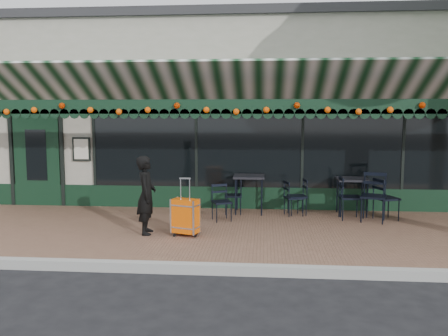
# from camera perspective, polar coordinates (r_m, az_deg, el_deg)

# --- Properties ---
(ground) EXTENTS (80.00, 80.00, 0.00)m
(ground) POSITION_cam_1_polar(r_m,az_deg,el_deg) (7.15, 0.22, -12.45)
(ground) COLOR black
(ground) RESTS_ON ground
(sidewalk) EXTENTS (18.00, 4.00, 0.15)m
(sidewalk) POSITION_cam_1_polar(r_m,az_deg,el_deg) (9.04, 1.26, -7.85)
(sidewalk) COLOR brown
(sidewalk) RESTS_ON ground
(curb) EXTENTS (18.00, 0.16, 0.15)m
(curb) POSITION_cam_1_polar(r_m,az_deg,el_deg) (7.05, 0.16, -12.09)
(curb) COLOR #9E9E99
(curb) RESTS_ON ground
(restaurant_building) EXTENTS (12.00, 9.60, 4.50)m
(restaurant_building) POSITION_cam_1_polar(r_m,az_deg,el_deg) (14.58, 2.74, 6.39)
(restaurant_building) COLOR gray
(restaurant_building) RESTS_ON ground
(woman) EXTENTS (0.41, 0.56, 1.42)m
(woman) POSITION_cam_1_polar(r_m,az_deg,el_deg) (8.69, -9.32, -3.23)
(woman) COLOR black
(woman) RESTS_ON sidewalk
(suitcase) EXTENTS (0.51, 0.39, 1.04)m
(suitcase) POSITION_cam_1_polar(r_m,az_deg,el_deg) (8.52, -4.67, -5.85)
(suitcase) COLOR #EB5A07
(suitcase) RESTS_ON sidewalk
(cafe_table_a) EXTENTS (0.65, 0.65, 0.80)m
(cafe_table_a) POSITION_cam_1_polar(r_m,az_deg,el_deg) (10.52, 15.17, -1.63)
(cafe_table_a) COLOR black
(cafe_table_a) RESTS_ON sidewalk
(cafe_table_b) EXTENTS (0.67, 0.67, 0.83)m
(cafe_table_b) POSITION_cam_1_polar(r_m,az_deg,el_deg) (10.38, 3.04, -1.36)
(cafe_table_b) COLOR black
(cafe_table_b) RESTS_ON sidewalk
(chair_a_left) EXTENTS (0.45, 0.45, 0.79)m
(chair_a_left) POSITION_cam_1_polar(r_m,az_deg,el_deg) (10.34, 8.79, -3.43)
(chair_a_left) COLOR black
(chair_a_left) RESTS_ON sidewalk
(chair_a_right) EXTENTS (0.46, 0.46, 0.90)m
(chair_a_right) POSITION_cam_1_polar(r_m,az_deg,el_deg) (10.12, 14.95, -3.48)
(chair_a_right) COLOR black
(chair_a_right) RESTS_ON sidewalk
(chair_a_front) EXTENTS (0.63, 0.63, 1.00)m
(chair_a_front) POSITION_cam_1_polar(r_m,az_deg,el_deg) (10.03, 17.54, -3.36)
(chair_a_front) COLOR black
(chair_a_front) RESTS_ON sidewalk
(chair_a_extra) EXTENTS (0.56, 0.56, 0.88)m
(chair_a_extra) POSITION_cam_1_polar(r_m,az_deg,el_deg) (10.27, 18.94, -3.53)
(chair_a_extra) COLOR black
(chair_a_extra) RESTS_ON sidewalk
(chair_b_left) EXTENTS (0.41, 0.41, 0.78)m
(chair_b_left) POSITION_cam_1_polar(r_m,az_deg,el_deg) (10.33, 1.12, -3.38)
(chair_b_left) COLOR black
(chair_b_left) RESTS_ON sidewalk
(chair_b_right) EXTENTS (0.47, 0.47, 0.75)m
(chair_b_right) POSITION_cam_1_polar(r_m,az_deg,el_deg) (10.26, 8.39, -3.59)
(chair_b_right) COLOR black
(chair_b_right) RESTS_ON sidewalk
(chair_b_front) EXTENTS (0.49, 0.49, 0.75)m
(chair_b_front) POSITION_cam_1_polar(r_m,az_deg,el_deg) (9.67, -0.29, -4.17)
(chair_b_front) COLOR black
(chair_b_front) RESTS_ON sidewalk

